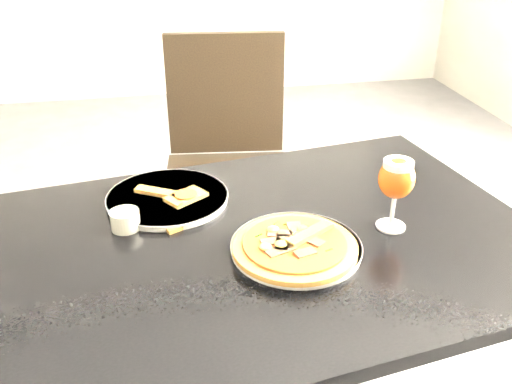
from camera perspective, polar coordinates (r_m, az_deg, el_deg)
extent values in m
cube|color=black|center=(1.21, 0.15, -5.36)|extent=(1.30, 0.97, 0.03)
cylinder|color=black|center=(1.67, -22.42, -13.15)|extent=(0.05, 0.05, 0.72)
cylinder|color=black|center=(1.88, 12.31, -6.43)|extent=(0.05, 0.05, 0.72)
cube|color=black|center=(2.03, -2.76, 0.81)|extent=(0.50, 0.50, 0.04)
cylinder|color=black|center=(2.01, -7.65, -8.06)|extent=(0.04, 0.04, 0.46)
cylinder|color=black|center=(2.01, 2.72, -7.70)|extent=(0.04, 0.04, 0.46)
cylinder|color=black|center=(2.31, -7.22, -2.82)|extent=(0.04, 0.04, 0.46)
cylinder|color=black|center=(2.31, 1.72, -2.52)|extent=(0.04, 0.04, 0.46)
cube|color=black|center=(2.11, -3.08, 9.73)|extent=(0.42, 0.08, 0.45)
cylinder|color=silver|center=(1.16, 4.03, -5.57)|extent=(0.30, 0.30, 0.01)
cylinder|color=#8F5F22|center=(1.14, 3.89, -5.50)|extent=(0.25, 0.25, 0.01)
cylinder|color=#AB250E|center=(1.14, 3.90, -5.16)|extent=(0.21, 0.21, 0.01)
cube|color=#482C1F|center=(1.14, 5.22, -4.81)|extent=(0.05, 0.03, 0.00)
cube|color=#482C1F|center=(1.17, 4.81, -3.90)|extent=(0.05, 0.06, 0.00)
cube|color=#482C1F|center=(1.18, 2.50, -3.46)|extent=(0.04, 0.05, 0.00)
cube|color=#482C1F|center=(1.14, 2.58, -4.79)|extent=(0.06, 0.04, 0.00)
cube|color=#482C1F|center=(1.11, 2.14, -5.73)|extent=(0.06, 0.04, 0.00)
cube|color=#482C1F|center=(1.08, 4.01, -6.77)|extent=(0.04, 0.05, 0.00)
cube|color=#482C1F|center=(1.12, 5.02, -5.44)|extent=(0.05, 0.06, 0.00)
ellipsoid|color=gold|center=(1.15, 4.57, -4.55)|extent=(0.02, 0.02, 0.01)
ellipsoid|color=gold|center=(1.18, 2.61, -3.34)|extent=(0.02, 0.02, 0.01)
ellipsoid|color=gold|center=(1.13, 3.01, -4.90)|extent=(0.02, 0.02, 0.01)
ellipsoid|color=gold|center=(1.08, 3.29, -6.62)|extent=(0.02, 0.02, 0.01)
ellipsoid|color=gold|center=(1.13, 4.72, -5.13)|extent=(0.02, 0.02, 0.01)
cube|color=#10460C|center=(1.15, 3.99, -4.64)|extent=(0.01, 0.02, 0.00)
cube|color=#10460C|center=(1.17, 2.81, -4.07)|extent=(0.01, 0.02, 0.00)
cube|color=#10460C|center=(1.15, 0.69, -4.39)|extent=(0.02, 0.01, 0.00)
cube|color=#10460C|center=(1.13, 2.65, -5.26)|extent=(0.02, 0.01, 0.00)
cube|color=#10460C|center=(1.10, 2.64, -6.33)|extent=(0.01, 0.01, 0.00)
cube|color=#10460C|center=(1.13, 4.07, -5.37)|extent=(0.00, 0.02, 0.00)
cube|color=#10460C|center=(1.12, 5.58, -5.72)|extent=(0.01, 0.01, 0.00)
cube|color=#10460C|center=(1.14, 7.30, -4.98)|extent=(0.02, 0.01, 0.00)
cube|color=#10460C|center=(1.15, 4.89, -4.53)|extent=(0.02, 0.01, 0.00)
cube|color=#8F5F22|center=(1.16, 5.06, -3.97)|extent=(0.11, 0.08, 0.01)
cylinder|color=silver|center=(1.36, -8.84, -0.61)|extent=(0.33, 0.33, 0.02)
cube|color=#8F5F22|center=(1.36, -9.84, 0.00)|extent=(0.11, 0.08, 0.01)
cube|color=#8F5F22|center=(1.33, -7.02, -0.47)|extent=(0.11, 0.10, 0.01)
cylinder|color=#AB250E|center=(1.33, -7.04, -0.23)|extent=(0.05, 0.05, 0.00)
cube|color=#8F5F22|center=(1.26, -6.88, -3.18)|extent=(0.10, 0.06, 0.01)
cylinder|color=beige|center=(1.26, -12.96, -2.74)|extent=(0.06, 0.06, 0.04)
cylinder|color=gold|center=(1.25, -13.03, -2.16)|extent=(0.05, 0.05, 0.01)
cylinder|color=silver|center=(1.28, 13.30, -3.33)|extent=(0.06, 0.06, 0.00)
cylinder|color=silver|center=(1.26, 13.48, -1.89)|extent=(0.01, 0.01, 0.07)
ellipsoid|color=#933B0E|center=(1.22, 13.89, 1.32)|extent=(0.08, 0.08, 0.09)
cylinder|color=white|center=(1.21, 14.06, 2.73)|extent=(0.06, 0.06, 0.01)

